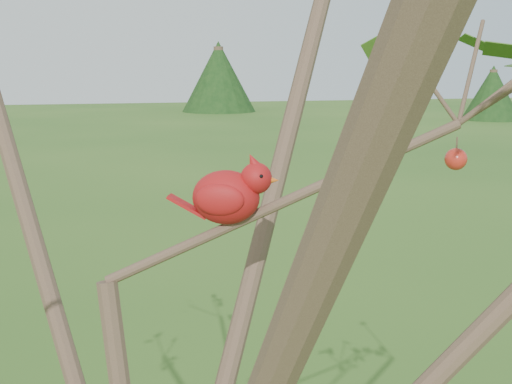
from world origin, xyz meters
TOP-DOWN VIEW (x-y plane):
  - crabapple_tree at (0.03, -0.02)m, footprint 2.35×2.05m
  - cardinal at (0.15, 0.08)m, footprint 0.18×0.12m

SIDE VIEW (x-z plane):
  - cardinal at x=0.15m, z-range 2.02..2.15m
  - crabapple_tree at x=0.03m, z-range 0.65..3.60m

